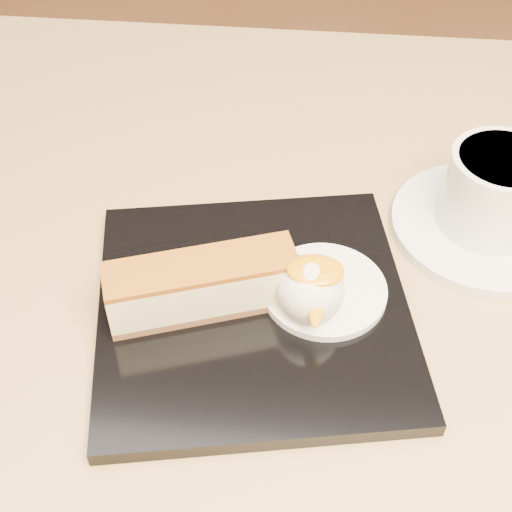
# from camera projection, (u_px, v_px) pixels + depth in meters

# --- Properties ---
(table) EXTENTS (0.80, 0.80, 0.72)m
(table) POSITION_uv_depth(u_px,v_px,m) (263.00, 410.00, 0.64)
(table) COLOR black
(table) RESTS_ON ground
(dessert_plate) EXTENTS (0.26, 0.26, 0.01)m
(dessert_plate) POSITION_uv_depth(u_px,v_px,m) (253.00, 309.00, 0.51)
(dessert_plate) COLOR black
(dessert_plate) RESTS_ON table
(cheesecake) EXTENTS (0.14, 0.08, 0.04)m
(cheesecake) POSITION_uv_depth(u_px,v_px,m) (202.00, 285.00, 0.49)
(cheesecake) COLOR brown
(cheesecake) RESTS_ON dessert_plate
(cream_smear) EXTENTS (0.09, 0.09, 0.01)m
(cream_smear) POSITION_uv_depth(u_px,v_px,m) (324.00, 290.00, 0.51)
(cream_smear) COLOR white
(cream_smear) RESTS_ON dessert_plate
(ice_cream_scoop) EXTENTS (0.05, 0.05, 0.05)m
(ice_cream_scoop) POSITION_uv_depth(u_px,v_px,m) (311.00, 291.00, 0.48)
(ice_cream_scoop) COLOR white
(ice_cream_scoop) RESTS_ON cream_smear
(mango_sauce) EXTENTS (0.04, 0.03, 0.01)m
(mango_sauce) POSITION_uv_depth(u_px,v_px,m) (316.00, 270.00, 0.47)
(mango_sauce) COLOR orange
(mango_sauce) RESTS_ON ice_cream_scoop
(mint_sprig) EXTENTS (0.03, 0.02, 0.00)m
(mint_sprig) POSITION_uv_depth(u_px,v_px,m) (286.00, 259.00, 0.53)
(mint_sprig) COLOR #2E822A
(mint_sprig) RESTS_ON cream_smear
(saucer) EXTENTS (0.15, 0.15, 0.01)m
(saucer) POSITION_uv_depth(u_px,v_px,m) (485.00, 226.00, 0.57)
(saucer) COLOR white
(saucer) RESTS_ON table
(coffee_cup) EXTENTS (0.10, 0.08, 0.06)m
(coffee_cup) POSITION_uv_depth(u_px,v_px,m) (499.00, 190.00, 0.55)
(coffee_cup) COLOR white
(coffee_cup) RESTS_ON saucer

